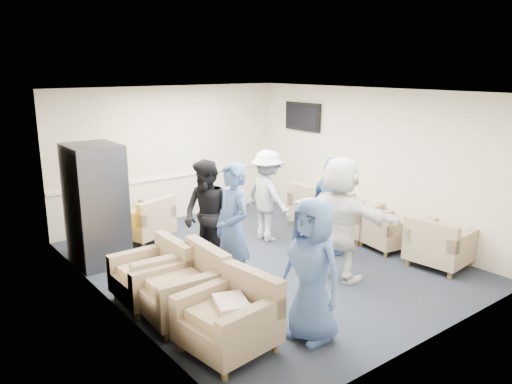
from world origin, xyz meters
TOP-DOWN VIEW (x-y plane):
  - floor at (0.00, 0.00)m, footprint 6.00×6.00m
  - ceiling at (0.00, 0.00)m, footprint 6.00×6.00m
  - back_wall at (0.00, 3.00)m, footprint 5.00×0.02m
  - front_wall at (0.00, -3.00)m, footprint 5.00×0.02m
  - left_wall at (-2.50, 0.00)m, footprint 0.02×6.00m
  - right_wall at (2.50, 0.00)m, footprint 0.02×6.00m
  - chair_rail at (0.00, 2.98)m, footprint 4.98×0.04m
  - tv at (2.44, 1.80)m, footprint 0.10×1.00m
  - armchair_left_near at (-1.87, -1.79)m, footprint 1.00×1.00m
  - armchair_left_mid at (-1.91, -0.83)m, footprint 0.99×0.99m
  - armchair_left_far at (-2.01, -0.18)m, footprint 0.87×0.87m
  - armchair_right_near at (2.04, -1.82)m, footprint 0.94×0.94m
  - armchair_right_midnear at (2.02, -0.80)m, footprint 0.87×0.87m
  - armchair_right_midfar at (2.02, -0.01)m, footprint 0.97×0.97m
  - armchair_right_far at (1.94, 0.74)m, footprint 1.03×1.03m
  - armchair_corner at (-1.05, 2.13)m, footprint 1.08×1.08m
  - vending_machine at (-2.09, 1.61)m, footprint 0.78×0.91m
  - backpack at (-1.44, -0.39)m, footprint 0.33×0.27m
  - pillow at (-1.89, -1.80)m, footprint 0.46×0.52m
  - person_front_left at (-1.01, -2.14)m, footprint 0.61×0.87m
  - person_mid_left at (-1.03, -0.61)m, footprint 0.49×0.70m
  - person_back_left at (-0.87, 0.29)m, footprint 0.81×0.95m
  - person_back_right at (0.72, 0.81)m, footprint 0.63×1.07m
  - person_mid_right at (1.10, -0.39)m, footprint 0.55×1.02m
  - person_front_right at (0.48, -1.16)m, footprint 0.99×1.79m

SIDE VIEW (x-z plane):
  - floor at x=0.00m, z-range 0.00..0.00m
  - backpack at x=-1.44m, z-range 0.01..0.50m
  - armchair_right_midnear at x=2.02m, z-range 0.00..0.61m
  - armchair_corner at x=-1.05m, z-range 0.00..0.68m
  - armchair_right_near at x=2.04m, z-range 0.00..0.68m
  - armchair_left_far at x=-2.01m, z-range 0.00..0.69m
  - armchair_right_midfar at x=2.02m, z-range 0.00..0.69m
  - armchair_left_near at x=-1.87m, z-range 0.00..0.72m
  - armchair_left_mid at x=-1.91m, z-range 0.00..0.75m
  - armchair_right_far at x=1.94m, z-range 0.00..0.76m
  - pillow at x=-1.89m, z-range 0.48..0.61m
  - person_back_right at x=0.72m, z-range 0.00..1.64m
  - person_mid_right at x=1.10m, z-range 0.00..1.65m
  - person_front_left at x=-1.01m, z-range 0.00..1.67m
  - person_back_left at x=-0.87m, z-range 0.00..1.72m
  - chair_rail at x=0.00m, z-range 0.87..0.93m
  - person_mid_left at x=-1.03m, z-range 0.00..1.84m
  - person_front_right at x=0.48m, z-range 0.00..1.84m
  - vending_machine at x=-2.09m, z-range 0.00..1.92m
  - back_wall at x=0.00m, z-range 0.00..2.70m
  - front_wall at x=0.00m, z-range 0.00..2.70m
  - left_wall at x=-2.50m, z-range 0.00..2.70m
  - right_wall at x=2.50m, z-range 0.00..2.70m
  - tv at x=2.44m, z-range 1.76..2.34m
  - ceiling at x=0.00m, z-range 2.70..2.70m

